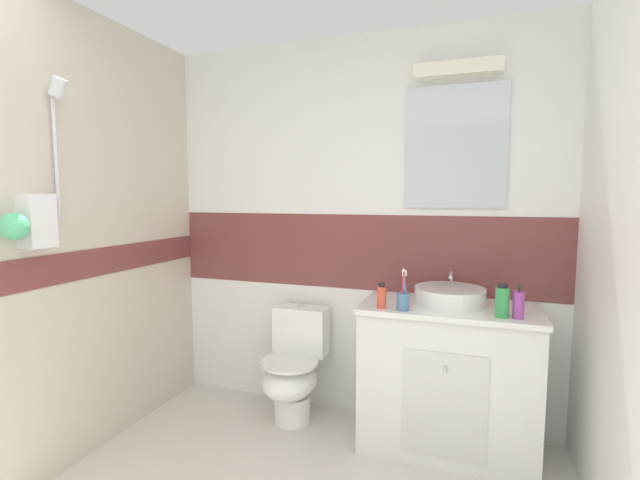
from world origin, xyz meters
TOP-DOWN VIEW (x-y plane):
  - wall_back_tiled at (0.01, 2.45)m, footprint 3.20×0.20m
  - wall_left_shower_alcove at (-1.35, 1.20)m, footprint 0.24×3.48m
  - vanity_cabinet at (0.62, 2.15)m, footprint 0.98×0.53m
  - sink_basin at (0.62, 2.18)m, footprint 0.40×0.44m
  - toilet at (-0.35, 2.15)m, footprint 0.37×0.50m
  - toothbrush_cup at (0.39, 1.96)m, footprint 0.07×0.07m
  - soap_dispenser at (0.97, 1.98)m, footprint 0.06×0.06m
  - deodorant_spray_can at (0.27, 1.96)m, footprint 0.05×0.05m
  - mouthwash_bottle at (0.89, 1.98)m, footprint 0.07×0.07m

SIDE VIEW (x-z plane):
  - toilet at x=-0.35m, z-range -0.02..0.72m
  - vanity_cabinet at x=0.62m, z-range 0.00..0.85m
  - sink_basin at x=0.62m, z-range 0.82..0.98m
  - toothbrush_cup at x=0.39m, z-range 0.79..1.03m
  - deodorant_spray_can at x=0.27m, z-range 0.85..0.99m
  - soap_dispenser at x=0.97m, z-range 0.83..1.01m
  - mouthwash_bottle at x=0.89m, z-range 0.85..1.02m
  - wall_left_shower_alcove at x=-1.35m, z-range 0.00..2.50m
  - wall_back_tiled at x=0.01m, z-range 0.01..2.51m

